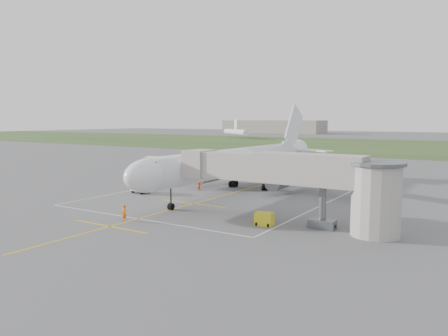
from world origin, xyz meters
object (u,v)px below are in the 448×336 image
Objects in this scene: jet_bridge at (301,178)px; ramp_worker_nose at (124,213)px; airliner at (237,162)px; gpu_unit at (264,219)px; baggage_cart at (141,186)px; ramp_worker_wing at (200,185)px.

jet_bridge reaches higher than ramp_worker_nose.
airliner reaches higher than gpu_unit.
gpu_unit is 1.10× the size of ramp_worker_nose.
jet_bridge is 5.44m from gpu_unit.
gpu_unit is at bearing -7.39° from baggage_cart.
jet_bridge is 12.38× the size of gpu_unit.
jet_bridge is 13.59× the size of ramp_worker_nose.
baggage_cart is at bearing 83.01° from ramp_worker_wing.
airliner is at bearing 137.81° from jet_bridge.
ramp_worker_nose is 21.31m from ramp_worker_wing.
baggage_cart is 1.80× the size of ramp_worker_nose.
ramp_worker_nose is (-0.44, -22.33, -3.53)m from airliner.
gpu_unit is 14.51m from ramp_worker_nose.
jet_bridge reaches higher than gpu_unit.
ramp_worker_nose is at bearing -161.66° from gpu_unit.
gpu_unit is at bearing -51.88° from airliner.
ramp_worker_nose reaches higher than gpu_unit.
airliner is 2.00× the size of jet_bridge.
jet_bridge is 25.06m from ramp_worker_wing.
baggage_cart is at bearing -142.76° from airliner.
baggage_cart is at bearing 167.81° from jet_bridge.
ramp_worker_wing is (5.55, 6.81, -0.22)m from baggage_cart.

